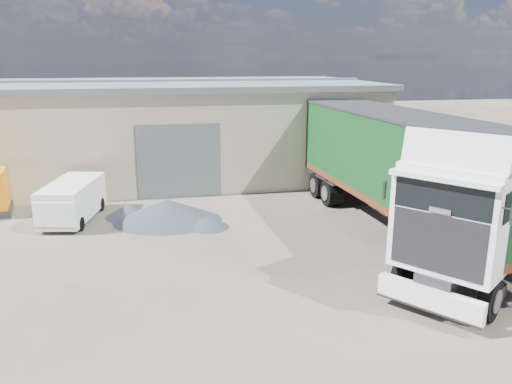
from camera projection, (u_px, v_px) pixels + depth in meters
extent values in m
plane|color=#2C2A24|center=(263.00, 280.00, 15.41)|extent=(120.00, 120.00, 0.00)
cube|color=#B4A88A|center=(104.00, 132.00, 28.78)|extent=(30.00, 12.00, 5.00)
cube|color=slate|center=(100.00, 85.00, 28.09)|extent=(30.60, 12.60, 0.30)
cube|color=slate|center=(179.00, 161.00, 24.02)|extent=(4.00, 0.08, 3.60)
cube|color=slate|center=(100.00, 81.00, 28.04)|extent=(30.60, 0.40, 0.15)
cube|color=#954126|center=(480.00, 179.00, 22.93)|extent=(0.35, 26.00, 2.50)
cylinder|color=black|center=(445.00, 286.00, 13.67)|extent=(2.55, 2.84, 1.16)
cylinder|color=black|center=(490.00, 248.00, 16.43)|extent=(2.58, 2.88, 1.16)
cylinder|color=black|center=(504.00, 236.00, 17.53)|extent=(2.58, 2.88, 1.16)
cube|color=#2D2D30|center=(479.00, 246.00, 15.46)|extent=(6.34, 5.14, 0.33)
cube|color=white|center=(429.00, 299.00, 12.91)|extent=(1.90, 2.38, 0.60)
cube|color=white|center=(457.00, 217.00, 13.45)|extent=(3.65, 3.70, 2.68)
cube|color=black|center=(437.00, 244.00, 12.65)|extent=(1.51, 1.95, 1.53)
cube|color=black|center=(442.00, 198.00, 12.35)|extent=(1.53, 1.99, 0.82)
cube|color=white|center=(467.00, 153.00, 13.16)|extent=(3.33, 3.44, 1.34)
cube|color=#0E6248|center=(415.00, 214.00, 14.72)|extent=(0.66, 0.51, 1.20)
cylinder|color=#2D2D30|center=(494.00, 228.00, 16.42)|extent=(1.68, 1.68, 0.13)
cube|color=#2D2D30|center=(441.00, 260.00, 15.27)|extent=(0.36, 0.36, 1.26)
cube|color=#2D2D30|center=(498.00, 254.00, 15.77)|extent=(0.36, 0.36, 1.26)
cylinder|color=black|center=(348.00, 187.00, 23.96)|extent=(2.99, 1.38, 1.22)
cube|color=#2D2D30|center=(398.00, 206.00, 19.50)|extent=(1.70, 13.82, 0.40)
cube|color=#562A13|center=(399.00, 196.00, 19.40)|extent=(3.65, 13.93, 0.28)
cube|color=black|center=(402.00, 155.00, 18.97)|extent=(3.65, 13.93, 2.99)
cube|color=#2D2D30|center=(405.00, 115.00, 18.58)|extent=(3.72, 14.00, 0.09)
cylinder|color=black|center=(61.00, 224.00, 19.69)|extent=(1.73, 0.88, 0.57)
cylinder|color=black|center=(85.00, 204.00, 22.35)|extent=(1.73, 0.88, 0.57)
cube|color=white|center=(72.00, 199.00, 20.86)|extent=(2.37, 4.19, 1.46)
cube|color=white|center=(57.00, 212.00, 19.30)|extent=(1.71, 1.07, 0.94)
cube|color=black|center=(58.00, 199.00, 19.34)|extent=(1.49, 0.36, 0.52)
cone|color=black|center=(168.00, 210.00, 20.82)|extent=(5.01, 5.01, 0.95)
cone|color=black|center=(208.00, 222.00, 20.12)|extent=(1.88, 1.88, 0.47)
cone|color=black|center=(129.00, 210.00, 21.46)|extent=(2.30, 2.30, 0.57)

